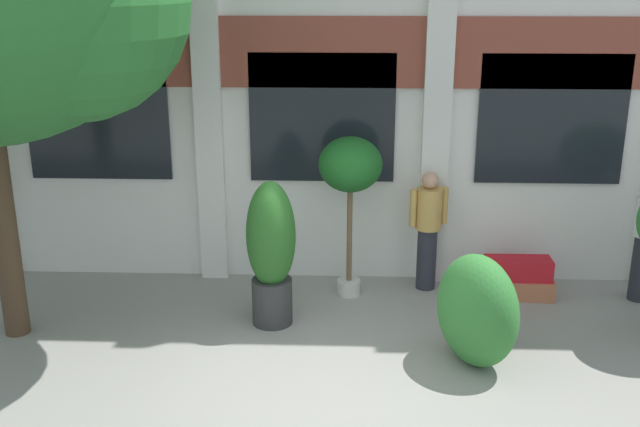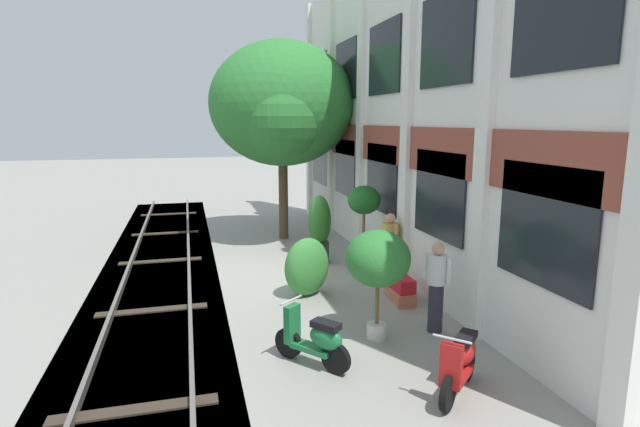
% 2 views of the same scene
% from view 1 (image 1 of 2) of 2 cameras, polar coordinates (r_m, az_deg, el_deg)
% --- Properties ---
extents(ground_plane, '(80.00, 80.00, 0.00)m').
position_cam_1_polar(ground_plane, '(8.18, -0.53, -12.03)').
color(ground_plane, gray).
extents(potted_plant_ribbed_drum, '(0.59, 0.59, 1.79)m').
position_cam_1_polar(potted_plant_ribbed_drum, '(8.89, -3.74, -2.86)').
color(potted_plant_ribbed_drum, '#333333').
rests_on(potted_plant_ribbed_drum, ground).
extents(potted_plant_square_trough, '(0.97, 0.44, 0.54)m').
position_cam_1_polar(potted_plant_square_trough, '(10.16, 14.80, -4.81)').
color(potted_plant_square_trough, '#B76647').
rests_on(potted_plant_square_trough, ground).
extents(potted_plant_terracotta_small, '(0.81, 0.81, 2.13)m').
position_cam_1_polar(potted_plant_terracotta_small, '(9.44, 2.32, 3.30)').
color(potted_plant_terracotta_small, beige).
rests_on(potted_plant_terracotta_small, ground).
extents(resident_watching_tracks, '(0.51, 0.34, 1.62)m').
position_cam_1_polar(resident_watching_tracks, '(9.98, 8.23, -1.03)').
color(resident_watching_tracks, '#282833').
rests_on(resident_watching_tracks, ground).
extents(topiary_hedge, '(1.14, 1.30, 1.25)m').
position_cam_1_polar(topiary_hedge, '(8.26, 11.88, -7.25)').
color(topiary_hedge, '#388438').
rests_on(topiary_hedge, ground).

